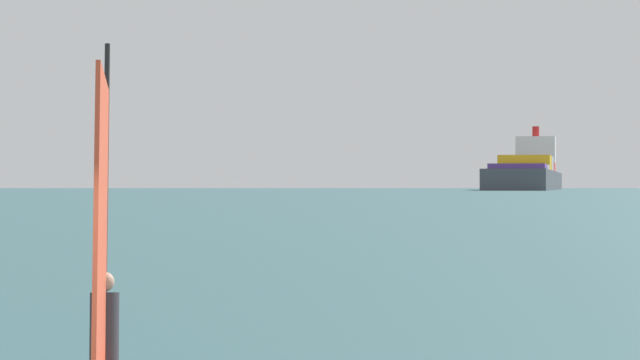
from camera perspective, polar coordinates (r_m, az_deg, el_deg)
name	(u,v)px	position (r m, az deg, el deg)	size (l,w,h in m)	color
windsurfer	(104,313)	(13.51, -10.08, -6.14)	(1.32, 3.13, 3.88)	red
cargo_ship	(528,175)	(645.04, 9.71, 0.23)	(49.74, 220.16, 36.78)	#3F444C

